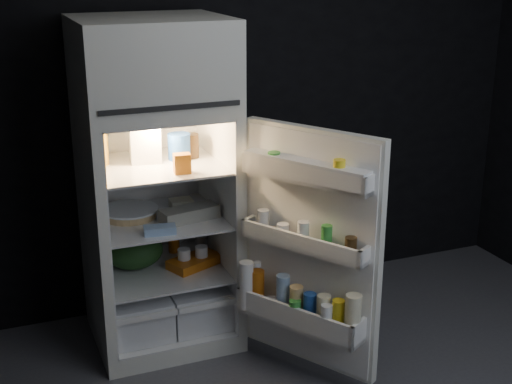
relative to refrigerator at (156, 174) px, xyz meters
name	(u,v)px	position (x,y,z in m)	size (l,w,h in m)	color
wall_back	(221,83)	(0.51, 0.38, 0.39)	(4.00, 0.00, 2.70)	black
refrigerator	(156,174)	(0.00, 0.00, 0.00)	(0.76, 0.71, 1.78)	white
fridge_door	(307,255)	(0.57, -0.70, -0.28)	(0.54, 0.72, 1.22)	white
milk_jug	(145,139)	(-0.04, 0.03, 0.19)	(0.16, 0.16, 0.24)	white
mayo_jar	(179,147)	(0.14, 0.00, 0.14)	(0.12, 0.12, 0.14)	#1B4395
jam_jar	(191,146)	(0.20, 0.01, 0.14)	(0.09, 0.09, 0.13)	black
amber_bottle	(100,144)	(-0.27, 0.05, 0.18)	(0.08, 0.08, 0.22)	#BC861E
small_carton	(182,163)	(0.08, -0.25, 0.12)	(0.08, 0.06, 0.10)	#C56A17
egg_carton	(189,214)	(0.14, -0.14, -0.19)	(0.31, 0.12, 0.07)	gray
pie	(130,214)	(-0.15, 0.02, -0.21)	(0.28, 0.28, 0.04)	tan
flat_package	(160,230)	(-0.06, -0.27, -0.21)	(0.16, 0.08, 0.04)	#80A0C6
wrapped_pkg	(181,204)	(0.15, 0.06, -0.20)	(0.12, 0.10, 0.05)	beige
produce_bag	(134,251)	(-0.13, 0.02, -0.43)	(0.32, 0.27, 0.20)	#193815
yogurt_tray	(195,262)	(0.18, -0.08, -0.50)	(0.29, 0.16, 0.05)	#BB5A10
small_can_red	(174,244)	(0.13, 0.15, -0.48)	(0.06, 0.06, 0.09)	#BB5A10
small_can_silver	(201,243)	(0.28, 0.12, -0.48)	(0.07, 0.07, 0.09)	silver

